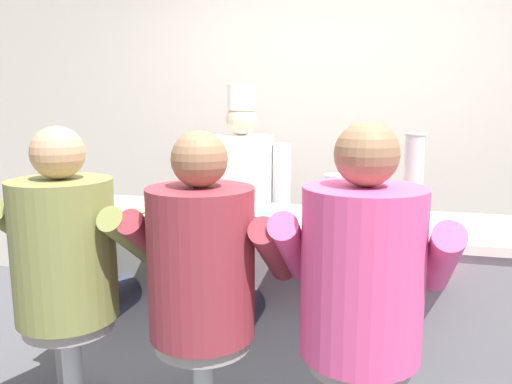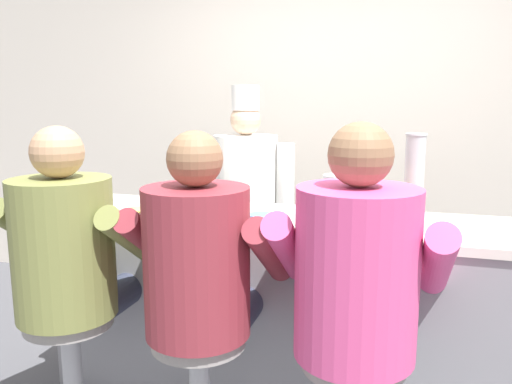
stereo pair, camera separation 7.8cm
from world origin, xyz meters
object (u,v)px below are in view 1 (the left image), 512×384
at_px(hot_sauce_bottle_orange, 420,212).
at_px(water_pitcher_clear, 338,199).
at_px(cup_stack_steel, 413,178).
at_px(diner_seated_maroon, 205,272).
at_px(mustard_bottle_yellow, 368,207).
at_px(cereal_bowl, 264,220).
at_px(breakfast_plate, 137,214).
at_px(diner_seated_pink, 362,281).
at_px(coffee_mug_white, 218,208).
at_px(ketchup_bottle_red, 374,200).
at_px(diner_seated_olive, 70,259).
at_px(cook_in_whites_near, 242,201).

height_order(hot_sauce_bottle_orange, water_pitcher_clear, water_pitcher_clear).
bearing_deg(cup_stack_steel, diner_seated_maroon, -142.22).
bearing_deg(mustard_bottle_yellow, cup_stack_steel, 43.77).
xyz_separation_m(hot_sauce_bottle_orange, diner_seated_maroon, (-0.82, -0.48, -0.18)).
xyz_separation_m(hot_sauce_bottle_orange, cereal_bowl, (-0.67, -0.14, -0.05)).
distance_m(water_pitcher_clear, cup_stack_steel, 0.36).
bearing_deg(breakfast_plate, hot_sauce_bottle_orange, 4.61).
relative_size(water_pitcher_clear, diner_seated_pink, 0.16).
relative_size(breakfast_plate, cup_stack_steel, 0.56).
distance_m(coffee_mug_white, diner_seated_pink, 0.84).
xyz_separation_m(hot_sauce_bottle_orange, coffee_mug_white, (-0.92, -0.03, -0.03)).
distance_m(ketchup_bottle_red, diner_seated_olive, 1.34).
height_order(coffee_mug_white, cup_stack_steel, cup_stack_steel).
relative_size(coffee_mug_white, cup_stack_steel, 0.30).
xyz_separation_m(ketchup_bottle_red, coffee_mug_white, (-0.72, -0.05, -0.07)).
relative_size(diner_seated_olive, diner_seated_maroon, 1.01).
bearing_deg(breakfast_plate, mustard_bottle_yellow, 2.64).
bearing_deg(hot_sauce_bottle_orange, cup_stack_steel, 103.52).
bearing_deg(water_pitcher_clear, ketchup_bottle_red, 6.27).
xyz_separation_m(mustard_bottle_yellow, coffee_mug_white, (-0.70, 0.02, -0.05)).
xyz_separation_m(mustard_bottle_yellow, water_pitcher_clear, (-0.13, 0.06, 0.02)).
bearing_deg(cereal_bowl, coffee_mug_white, 157.66).
bearing_deg(mustard_bottle_yellow, ketchup_bottle_red, 72.21).
relative_size(ketchup_bottle_red, mustard_bottle_yellow, 1.17).
bearing_deg(mustard_bottle_yellow, cereal_bowl, -169.78).
height_order(cup_stack_steel, cook_in_whites_near, cook_in_whites_near).
distance_m(cup_stack_steel, diner_seated_olive, 1.55).
xyz_separation_m(breakfast_plate, diner_seated_pink, (1.09, -0.38, -0.11)).
relative_size(cereal_bowl, diner_seated_olive, 0.09).
bearing_deg(cereal_bowl, cook_in_whites_near, 112.20).
distance_m(diner_seated_maroon, diner_seated_pink, 0.60).
bearing_deg(hot_sauce_bottle_orange, diner_seated_pink, -114.31).
height_order(water_pitcher_clear, diner_seated_pink, diner_seated_pink).
height_order(breakfast_plate, coffee_mug_white, coffee_mug_white).
relative_size(mustard_bottle_yellow, cook_in_whites_near, 0.13).
bearing_deg(cook_in_whites_near, cereal_bowl, -67.80).
relative_size(breakfast_plate, cereal_bowl, 1.75).
relative_size(water_pitcher_clear, breakfast_plate, 0.98).
distance_m(cup_stack_steel, diner_seated_maroon, 1.05).
xyz_separation_m(hot_sauce_bottle_orange, water_pitcher_clear, (-0.36, 0.00, 0.04)).
relative_size(hot_sauce_bottle_orange, coffee_mug_white, 1.26).
bearing_deg(breakfast_plate, coffee_mug_white, 10.62).
bearing_deg(cook_in_whites_near, coffee_mug_white, -81.26).
height_order(hot_sauce_bottle_orange, breakfast_plate, hot_sauce_bottle_orange).
relative_size(cup_stack_steel, diner_seated_maroon, 0.29).
xyz_separation_m(ketchup_bottle_red, cereal_bowl, (-0.47, -0.16, -0.09)).
relative_size(ketchup_bottle_red, cook_in_whites_near, 0.15).
bearing_deg(cup_stack_steel, cook_in_whites_near, 146.76).
relative_size(cereal_bowl, cup_stack_steel, 0.32).
distance_m(ketchup_bottle_red, breakfast_plate, 1.12).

